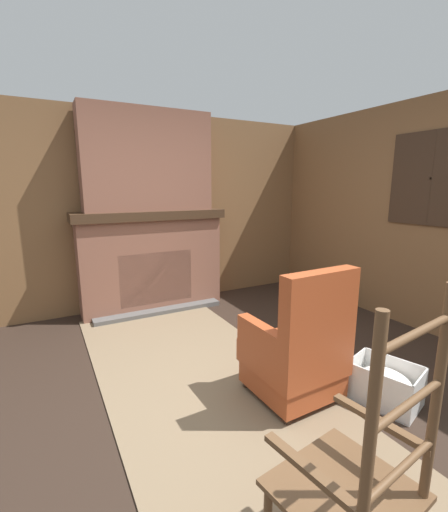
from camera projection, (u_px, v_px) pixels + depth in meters
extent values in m
plane|color=#2D2119|center=(240.00, 396.00, 2.65)|extent=(14.00, 14.00, 0.00)
cube|color=brown|center=(145.00, 212.00, 4.53)|extent=(0.06, 5.49, 2.54)
cube|color=brown|center=(446.00, 219.00, 3.55)|extent=(5.49, 0.06, 2.54)
cube|color=#382619|center=(431.00, 178.00, 3.59)|extent=(0.91, 0.02, 0.99)
cube|color=silver|center=(432.00, 178.00, 3.60)|extent=(0.87, 0.01, 0.95)
cube|color=#382619|center=(431.00, 178.00, 3.59)|extent=(0.02, 0.02, 0.95)
cube|color=#382619|center=(431.00, 178.00, 3.59)|extent=(0.87, 0.02, 0.02)
cube|color=brown|center=(152.00, 264.00, 4.48)|extent=(0.38, 1.80, 1.18)
cube|color=black|center=(156.00, 277.00, 4.38)|extent=(0.08, 0.94, 0.66)
cube|color=#565451|center=(160.00, 312.00, 4.36)|extent=(0.16, 1.62, 0.06)
cube|color=#3D2819|center=(150.00, 215.00, 4.35)|extent=(0.48, 1.90, 0.11)
cube|color=brown|center=(148.00, 161.00, 4.22)|extent=(0.34, 1.59, 1.22)
cube|color=#7A664C|center=(203.00, 381.00, 2.85)|extent=(3.67, 1.56, 0.01)
cube|color=#A84723|center=(291.00, 374.00, 2.63)|extent=(0.61, 0.60, 0.24)
cube|color=#A84723|center=(292.00, 356.00, 2.60)|extent=(0.64, 0.63, 0.18)
cube|color=#A84723|center=(319.00, 316.00, 2.31)|extent=(0.14, 0.62, 0.63)
cube|color=#A84723|center=(263.00, 339.00, 2.46)|extent=(0.56, 0.10, 0.20)
cube|color=#A84723|center=(317.00, 325.00, 2.71)|extent=(0.56, 0.10, 0.20)
cylinder|color=#332319|center=(247.00, 384.00, 2.76)|extent=(0.05, 0.05, 0.06)
cylinder|color=#332319|center=(294.00, 369.00, 2.99)|extent=(0.05, 0.05, 0.06)
cylinder|color=#332319|center=(287.00, 420.00, 2.33)|extent=(0.05, 0.05, 0.06)
cylinder|color=#332319|center=(338.00, 399.00, 2.57)|extent=(0.05, 0.05, 0.06)
cylinder|color=brown|center=(333.00, 473.00, 1.66)|extent=(0.04, 0.04, 0.38)
cube|color=brown|center=(344.00, 490.00, 1.34)|extent=(0.53, 0.56, 0.02)
cylinder|color=brown|center=(369.00, 454.00, 0.97)|extent=(0.04, 0.04, 0.86)
cylinder|color=brown|center=(436.00, 399.00, 1.22)|extent=(0.04, 0.04, 0.86)
cylinder|color=brown|center=(401.00, 469.00, 1.13)|extent=(0.08, 0.41, 0.03)
cylinder|color=brown|center=(409.00, 404.00, 1.08)|extent=(0.08, 0.41, 0.03)
cylinder|color=brown|center=(417.00, 333.00, 1.03)|extent=(0.08, 0.41, 0.03)
cube|color=brown|center=(310.00, 471.00, 1.17)|extent=(0.42, 0.10, 0.02)
cube|color=brown|center=(379.00, 421.00, 1.42)|extent=(0.42, 0.10, 0.02)
cylinder|color=brown|center=(313.00, 298.00, 4.77)|extent=(0.14, 0.38, 0.14)
cylinder|color=brown|center=(320.00, 301.00, 4.65)|extent=(0.14, 0.38, 0.14)
cylinder|color=brown|center=(328.00, 304.00, 4.53)|extent=(0.14, 0.38, 0.14)
cylinder|color=brown|center=(314.00, 290.00, 4.75)|extent=(0.14, 0.38, 0.14)
cylinder|color=brown|center=(321.00, 293.00, 4.63)|extent=(0.14, 0.38, 0.14)
cylinder|color=brown|center=(328.00, 295.00, 4.51)|extent=(0.14, 0.38, 0.14)
cube|color=white|center=(383.00, 401.00, 2.59)|extent=(0.55, 0.47, 0.01)
cube|color=white|center=(419.00, 396.00, 2.40)|extent=(0.11, 0.33, 0.30)
cube|color=white|center=(355.00, 372.00, 2.72)|extent=(0.11, 0.33, 0.30)
cube|color=white|center=(393.00, 375.00, 2.67)|extent=(0.45, 0.15, 0.30)
cube|color=white|center=(376.00, 393.00, 2.44)|extent=(0.45, 0.15, 0.30)
ellipsoid|color=white|center=(385.00, 381.00, 2.55)|extent=(0.44, 0.37, 0.18)
ellipsoid|color=#47708E|center=(113.00, 207.00, 4.15)|extent=(0.12, 0.12, 0.11)
cylinder|color=white|center=(112.00, 194.00, 4.12)|extent=(0.06, 0.06, 0.20)
cube|color=brown|center=(178.00, 205.00, 4.54)|extent=(0.14, 0.20, 0.12)
cube|color=silver|center=(180.00, 205.00, 4.48)|extent=(0.01, 0.04, 0.02)
cylinder|color=#336093|center=(152.00, 202.00, 4.39)|extent=(0.06, 0.22, 0.22)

